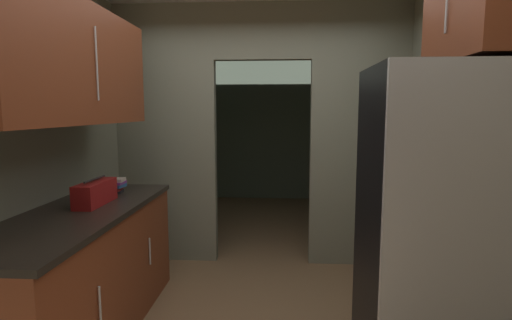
# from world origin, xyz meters

# --- Properties ---
(kitchen_partition) EXTENTS (3.02, 0.12, 2.70)m
(kitchen_partition) POSITION_xyz_m (-0.01, 1.58, 1.45)
(kitchen_partition) COLOR gray
(kitchen_partition) RESTS_ON ground
(adjoining_room_shell) EXTENTS (3.02, 3.20, 2.70)m
(adjoining_room_shell) POSITION_xyz_m (0.00, 3.66, 1.35)
(adjoining_room_shell) COLOR slate
(adjoining_room_shell) RESTS_ON ground
(refrigerator) EXTENTS (0.75, 0.74, 1.86)m
(refrigerator) POSITION_xyz_m (1.10, -0.29, 0.93)
(refrigerator) COLOR black
(refrigerator) RESTS_ON ground
(lower_cabinet_run) EXTENTS (0.69, 2.00, 0.93)m
(lower_cabinet_run) POSITION_xyz_m (-1.16, 0.01, 0.47)
(lower_cabinet_run) COLOR brown
(lower_cabinet_run) RESTS_ON ground
(upper_cabinet_counterside) EXTENTS (0.36, 1.80, 0.79)m
(upper_cabinet_counterside) POSITION_xyz_m (-1.16, 0.01, 1.92)
(upper_cabinet_counterside) COLOR brown
(boombox) EXTENTS (0.16, 0.44, 0.20)m
(boombox) POSITION_xyz_m (-1.13, 0.21, 1.02)
(boombox) COLOR maroon
(boombox) RESTS_ON lower_cabinet_run
(book_stack) EXTENTS (0.14, 0.15, 0.12)m
(book_stack) POSITION_xyz_m (-1.15, 0.62, 1.00)
(book_stack) COLOR black
(book_stack) RESTS_ON lower_cabinet_run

